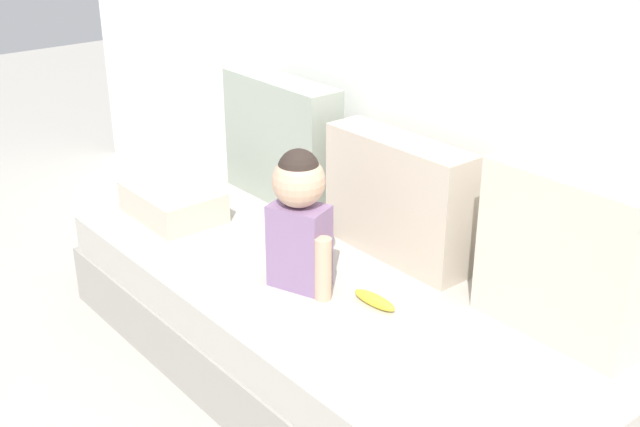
{
  "coord_description": "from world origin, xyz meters",
  "views": [
    {
      "loc": [
        1.81,
        -1.52,
        1.7
      ],
      "look_at": [
        -0.02,
        0.0,
        0.64
      ],
      "focal_mm": 44.46,
      "sensor_mm": 36.0,
      "label": 1
    }
  ],
  "objects_px": {
    "throw_pillow_center": "(397,198)",
    "folded_blanket": "(173,202)",
    "toddler": "(299,214)",
    "throw_pillow_left": "(282,141)",
    "couch": "(324,332)",
    "banana": "(375,300)",
    "throw_pillow_right": "(562,256)"
  },
  "relations": [
    {
      "from": "throw_pillow_right",
      "to": "banana",
      "type": "xyz_separation_m",
      "value": [
        -0.46,
        -0.31,
        -0.24
      ]
    },
    {
      "from": "throw_pillow_right",
      "to": "toddler",
      "type": "height_order",
      "value": "throw_pillow_right"
    },
    {
      "from": "throw_pillow_center",
      "to": "toddler",
      "type": "relative_size",
      "value": 1.24
    },
    {
      "from": "couch",
      "to": "throw_pillow_right",
      "type": "bearing_deg",
      "value": 26.52
    },
    {
      "from": "banana",
      "to": "folded_blanket",
      "type": "distance_m",
      "value": 1.05
    },
    {
      "from": "throw_pillow_left",
      "to": "folded_blanket",
      "type": "height_order",
      "value": "throw_pillow_left"
    },
    {
      "from": "folded_blanket",
      "to": "throw_pillow_center",
      "type": "bearing_deg",
      "value": 28.81
    },
    {
      "from": "throw_pillow_center",
      "to": "banana",
      "type": "height_order",
      "value": "throw_pillow_center"
    },
    {
      "from": "couch",
      "to": "throw_pillow_right",
      "type": "height_order",
      "value": "throw_pillow_right"
    },
    {
      "from": "couch",
      "to": "toddler",
      "type": "bearing_deg",
      "value": -121.05
    },
    {
      "from": "throw_pillow_center",
      "to": "folded_blanket",
      "type": "height_order",
      "value": "throw_pillow_center"
    },
    {
      "from": "throw_pillow_center",
      "to": "folded_blanket",
      "type": "xyz_separation_m",
      "value": [
        -0.82,
        -0.45,
        -0.16
      ]
    },
    {
      "from": "throw_pillow_right",
      "to": "folded_blanket",
      "type": "bearing_deg",
      "value": -163.29
    },
    {
      "from": "toddler",
      "to": "folded_blanket",
      "type": "distance_m",
      "value": 0.8
    },
    {
      "from": "throw_pillow_left",
      "to": "throw_pillow_center",
      "type": "distance_m",
      "value": 0.68
    },
    {
      "from": "folded_blanket",
      "to": "throw_pillow_right",
      "type": "bearing_deg",
      "value": 16.71
    },
    {
      "from": "throw_pillow_center",
      "to": "toddler",
      "type": "height_order",
      "value": "toddler"
    },
    {
      "from": "throw_pillow_right",
      "to": "folded_blanket",
      "type": "xyz_separation_m",
      "value": [
        -1.49,
        -0.45,
        -0.2
      ]
    },
    {
      "from": "folded_blanket",
      "to": "couch",
      "type": "bearing_deg",
      "value": 7.66
    },
    {
      "from": "throw_pillow_center",
      "to": "folded_blanket",
      "type": "relative_size",
      "value": 1.5
    },
    {
      "from": "toddler",
      "to": "banana",
      "type": "relative_size",
      "value": 2.85
    },
    {
      "from": "toddler",
      "to": "banana",
      "type": "distance_m",
      "value": 0.37
    },
    {
      "from": "toddler",
      "to": "throw_pillow_left",
      "type": "bearing_deg",
      "value": 147.21
    },
    {
      "from": "throw_pillow_center",
      "to": "banana",
      "type": "relative_size",
      "value": 3.52
    },
    {
      "from": "couch",
      "to": "throw_pillow_center",
      "type": "height_order",
      "value": "throw_pillow_center"
    },
    {
      "from": "throw_pillow_right",
      "to": "toddler",
      "type": "bearing_deg",
      "value": -150.41
    },
    {
      "from": "couch",
      "to": "toddler",
      "type": "distance_m",
      "value": 0.47
    },
    {
      "from": "throw_pillow_left",
      "to": "throw_pillow_right",
      "type": "bearing_deg",
      "value": 0.0
    },
    {
      "from": "throw_pillow_left",
      "to": "banana",
      "type": "relative_size",
      "value": 3.51
    },
    {
      "from": "throw_pillow_left",
      "to": "banana",
      "type": "height_order",
      "value": "throw_pillow_left"
    },
    {
      "from": "toddler",
      "to": "banana",
      "type": "height_order",
      "value": "toddler"
    },
    {
      "from": "banana",
      "to": "throw_pillow_left",
      "type": "bearing_deg",
      "value": 160.91
    }
  ]
}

